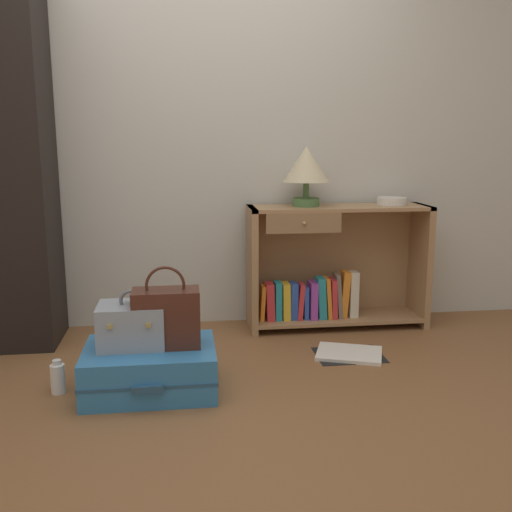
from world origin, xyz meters
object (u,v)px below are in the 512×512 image
table_lamp (306,167)px  bowl (392,201)px  open_book_on_floor (349,354)px  handbag (166,317)px  suitcase_large (150,369)px  bottle (58,378)px  bookshelf (329,271)px  train_case (132,325)px

table_lamp → bowl: bearing=0.4°
open_book_on_floor → table_lamp: bearing=104.6°
handbag → open_book_on_floor: (1.00, 0.32, -0.35)m
suitcase_large → table_lamp: bearing=43.0°
open_book_on_floor → bottle: bearing=-168.9°
suitcase_large → bottle: size_ratio=3.81×
bookshelf → suitcase_large: 1.42m
suitcase_large → bottle: (-0.44, 0.03, -0.03)m
table_lamp → bowl: 0.60m
open_book_on_floor → handbag: bearing=-162.2°
bookshelf → train_case: bookshelf is taller
bookshelf → table_lamp: (-0.16, 0.00, 0.66)m
bookshelf → train_case: (-1.18, -0.84, -0.04)m
table_lamp → train_case: size_ratio=1.18×
handbag → bookshelf: bearing=40.4°
bookshelf → train_case: size_ratio=3.66×
bookshelf → bowl: 0.59m
table_lamp → bowl: table_lamp is taller
handbag → suitcase_large: bearing=-175.9°
table_lamp → handbag: table_lamp is taller
bookshelf → handbag: 1.33m
handbag → bottle: bearing=177.5°
train_case → bottle: train_case is taller
open_book_on_floor → train_case: bearing=-165.7°
bottle → bowl: bearing=23.8°
train_case → bottle: bearing=-179.6°
table_lamp → bottle: size_ratio=2.24×
suitcase_large → handbag: size_ratio=1.60×
bookshelf → table_lamp: 0.68m
bookshelf → open_book_on_floor: bookshelf is taller
bowl → handbag: (-1.41, -0.87, -0.44)m
bowl → open_book_on_floor: bearing=-126.9°
bookshelf → bowl: bowl is taller
bookshelf → bowl: (0.40, 0.01, 0.44)m
open_book_on_floor → suitcase_large: bearing=-163.2°
suitcase_large → train_case: (-0.08, 0.03, 0.21)m
table_lamp → bottle: 1.87m
handbag → bottle: handbag is taller
suitcase_large → bottle: 0.44m
bookshelf → table_lamp: table_lamp is taller
bowl → bottle: (-1.93, -0.85, -0.73)m
table_lamp → suitcase_large: 1.57m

